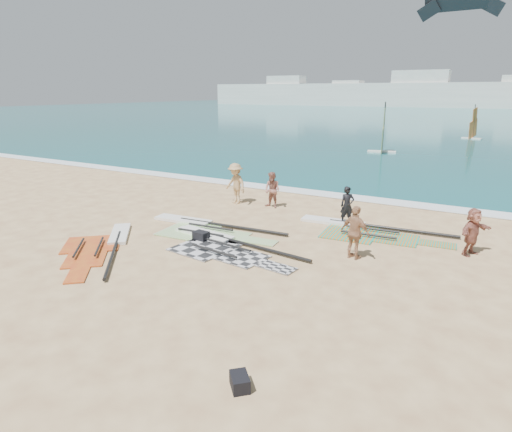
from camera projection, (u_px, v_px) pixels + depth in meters
The scene contains 18 objects.
ground at pixel (224, 293), 11.63m from camera, with size 300.00×300.00×0.00m, color #DFBB82.
sea at pixel (480, 110), 121.95m from camera, with size 300.00×240.00×0.06m, color #0D5F5E.
surf_line at pixel (357, 199), 21.91m from camera, with size 300.00×1.20×0.04m, color white.
far_town at pixel (432, 94), 143.15m from camera, with size 160.00×8.00×12.00m.
rig_grey at pixel (219, 244), 15.21m from camera, with size 5.90×2.69×0.20m.
rig_green at pixel (201, 227), 17.12m from camera, with size 6.01×2.42×0.20m.
rig_orange at pixel (360, 229), 16.87m from camera, with size 6.16×2.48×0.20m.
rig_red at pixel (103, 245), 15.19m from camera, with size 4.22×5.01×0.20m.
gear_bag_near at pixel (201, 236), 15.70m from camera, with size 0.54×0.40×0.35m, color black.
gear_bag_far at pixel (240, 382), 7.89m from camera, with size 0.45×0.32×0.27m, color black.
person_wetsuit at pixel (347, 205), 17.51m from camera, with size 0.58×0.38×1.58m, color black.
beachgoer_left at pixel (272, 190), 20.01m from camera, with size 0.82×0.64×1.69m, color #9D6455.
beachgoer_mid at pixel (236, 184), 20.70m from camera, with size 1.28×0.74×1.98m, color tan.
beachgoer_back at pixel (355, 233), 13.82m from camera, with size 1.05×0.44×1.78m, color #AD7C58.
beachgoer_right at pixel (473, 232), 14.18m from camera, with size 1.50×0.48×1.62m, color #A4604F.
windsurfer_left at pixel (383, 138), 37.80m from camera, with size 2.54×2.95×4.47m.
windsurfer_centre at pixel (473, 129), 48.72m from camera, with size 2.24×2.56×3.92m.
kitesurf_kite at pixel (460, 3), 47.85m from camera, with size 9.15×1.46×2.80m.
Camera 1 is at (5.95, -8.78, 5.29)m, focal length 30.00 mm.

